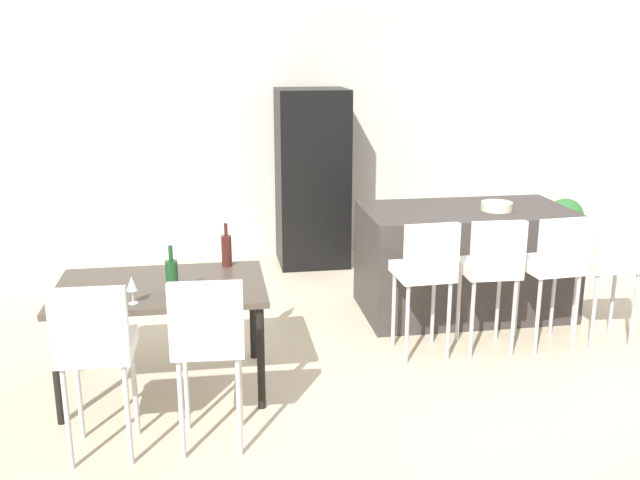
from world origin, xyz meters
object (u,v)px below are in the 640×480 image
Objects in this scene: bar_chair_right at (554,261)px; wine_bottle_near at (172,277)px; wine_glass_middle at (132,284)px; wine_bottle_left at (227,250)px; potted_plant at (565,220)px; fruit_bowl at (497,206)px; refrigerator at (312,178)px; dining_table at (161,294)px; bar_chair_left at (426,267)px; bar_chair_middle at (492,264)px; kitchen_island at (464,261)px; dining_chair_far at (208,336)px; bar_chair_far at (613,258)px; dining_chair_near at (95,343)px.

bar_chair_right is 3.23× the size of wine_bottle_near.
wine_glass_middle is (-0.23, -0.11, 0.00)m from wine_bottle_near.
wine_bottle_left is 0.52× the size of potted_plant.
wine_bottle_left is at bearing -164.34° from fruit_bowl.
wine_bottle_left is at bearing -112.12° from refrigerator.
wine_glass_middle is 3.16m from fruit_bowl.
dining_table is at bearing -142.14° from wine_bottle_left.
bar_chair_left is 6.03× the size of wine_glass_middle.
kitchen_island is at bearing 82.30° from bar_chair_middle.
bar_chair_left is at bearing -134.18° from potted_plant.
potted_plant is (4.45, 3.04, -0.51)m from wine_glass_middle.
wine_bottle_left reaches higher than dining_chair_far.
bar_chair_middle is at bearing 26.21° from dining_chair_far.
dining_chair_far is 6.03× the size of wine_glass_middle.
dining_chair_far is at bearing -146.94° from bar_chair_left.
bar_chair_left is at bearing 180.00° from bar_chair_middle.
bar_chair_middle is (-0.12, -0.86, 0.24)m from kitchen_island.
bar_chair_middle is 0.88m from fruit_bowl.
bar_chair_middle and dining_chair_far have the same top height.
bar_chair_right is at bearing -78.68° from fruit_bowl.
bar_chair_middle is at bearing -180.00° from bar_chair_far.
fruit_bowl is (2.64, 1.20, 0.09)m from wine_bottle_near.
bar_chair_far reaches higher than potted_plant.
wine_glass_middle is (-2.02, -0.54, 0.17)m from bar_chair_left.
fruit_bowl reaches higher than dining_table.
dining_chair_near is 5.81m from potted_plant.
wine_glass_middle is 0.09× the size of refrigerator.
bar_chair_middle is 3.23× the size of wine_bottle_near.
bar_chair_right is 3.35m from dining_chair_near.
bar_chair_right is at bearing 0.02° from bar_chair_middle.
bar_chair_right is 2.77m from dining_chair_far.
bar_chair_middle is 1.00× the size of dining_chair_far.
dining_chair_far is at bearing -107.42° from refrigerator.
potted_plant is (3.86, 2.37, -0.51)m from wine_bottle_left.
refrigerator is (0.97, 2.38, 0.06)m from wine_bottle_left.
refrigerator is at bearing 120.38° from bar_chair_right.
kitchen_island is 2.91× the size of potted_plant.
bar_chair_middle is 2.34m from wine_bottle_near.
wine_bottle_near is (-0.21, 0.59, 0.16)m from dining_chair_far.
dining_table is 0.41m from wine_glass_middle.
wine_glass_middle is (-3.02, -0.54, 0.17)m from bar_chair_right.
wine_bottle_left is 1.20× the size of fruit_bowl.
wine_bottle_left is at bearing -160.46° from kitchen_island.
dining_table is 5.09m from potted_plant.
bar_chair_left is 1.88m from dining_chair_far.
wine_glass_middle is (-2.53, -0.54, 0.17)m from bar_chair_middle.
kitchen_island is at bearing 28.15° from wine_bottle_near.
bar_chair_left is at bearing 6.57° from dining_table.
fruit_bowl is 0.43× the size of potted_plant.
wine_glass_middle is at bearing 133.04° from dining_chair_far.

